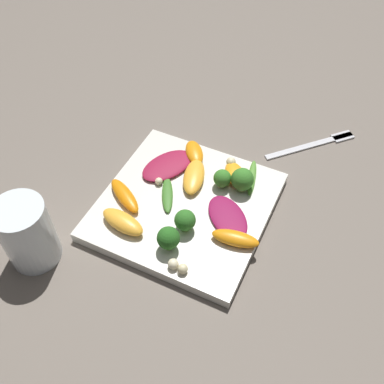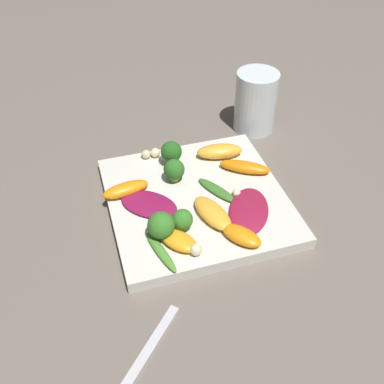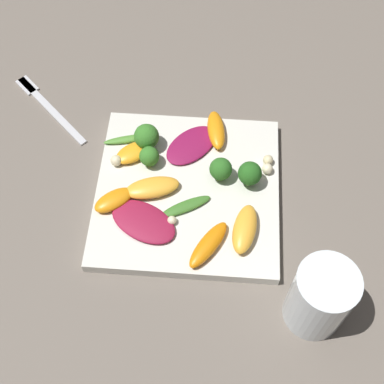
{
  "view_description": "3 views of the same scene",
  "coord_description": "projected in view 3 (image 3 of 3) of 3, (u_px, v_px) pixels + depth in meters",
  "views": [
    {
      "loc": [
        -0.4,
        -0.2,
        0.57
      ],
      "look_at": [
        0.01,
        -0.01,
        0.03
      ],
      "focal_mm": 42.0,
      "sensor_mm": 36.0,
      "label": 1
    },
    {
      "loc": [
        0.47,
        -0.15,
        0.47
      ],
      "look_at": [
        0.01,
        -0.01,
        0.04
      ],
      "focal_mm": 42.0,
      "sensor_mm": 36.0,
      "label": 2
    },
    {
      "loc": [
        -0.03,
        0.39,
        0.66
      ],
      "look_at": [
        -0.01,
        0.01,
        0.02
      ],
      "focal_mm": 50.0,
      "sensor_mm": 36.0,
      "label": 3
    }
  ],
  "objects": [
    {
      "name": "plate",
      "position": [
        188.0,
        192.0,
        0.76
      ],
      "size": [
        0.26,
        0.26,
        0.02
      ],
      "color": "silver",
      "rests_on": "ground_plane"
    },
    {
      "name": "broccoli_floret_0",
      "position": [
        221.0,
        169.0,
        0.75
      ],
      "size": [
        0.03,
        0.03,
        0.04
      ],
      "color": "#84AD5B",
      "rests_on": "plate"
    },
    {
      "name": "orange_segment_1",
      "position": [
        245.0,
        229.0,
        0.71
      ],
      "size": [
        0.04,
        0.08,
        0.02
      ],
      "color": "#FCAD33",
      "rests_on": "plate"
    },
    {
      "name": "fork",
      "position": [
        44.0,
        102.0,
        0.86
      ],
      "size": [
        0.14,
        0.13,
        0.01
      ],
      "color": "silver",
      "rests_on": "ground_plane"
    },
    {
      "name": "macadamia_nut_1",
      "position": [
        172.0,
        220.0,
        0.72
      ],
      "size": [
        0.01,
        0.01,
        0.01
      ],
      "color": "beige",
      "rests_on": "plate"
    },
    {
      "name": "orange_segment_4",
      "position": [
        114.0,
        200.0,
        0.74
      ],
      "size": [
        0.06,
        0.06,
        0.02
      ],
      "color": "orange",
      "rests_on": "plate"
    },
    {
      "name": "orange_segment_0",
      "position": [
        216.0,
        130.0,
        0.8
      ],
      "size": [
        0.04,
        0.07,
        0.02
      ],
      "color": "orange",
      "rests_on": "plate"
    },
    {
      "name": "macadamia_nut_3",
      "position": [
        268.0,
        160.0,
        0.77
      ],
      "size": [
        0.01,
        0.01,
        0.01
      ],
      "color": "beige",
      "rests_on": "plate"
    },
    {
      "name": "orange_segment_3",
      "position": [
        133.0,
        152.0,
        0.78
      ],
      "size": [
        0.06,
        0.06,
        0.01
      ],
      "color": "orange",
      "rests_on": "plate"
    },
    {
      "name": "orange_segment_5",
      "position": [
        152.0,
        188.0,
        0.75
      ],
      "size": [
        0.08,
        0.05,
        0.02
      ],
      "color": "#FCAD33",
      "rests_on": "plate"
    },
    {
      "name": "macadamia_nut_2",
      "position": [
        116.0,
        161.0,
        0.77
      ],
      "size": [
        0.02,
        0.02,
        0.02
      ],
      "color": "beige",
      "rests_on": "plate"
    },
    {
      "name": "radicchio_leaf_1",
      "position": [
        189.0,
        145.0,
        0.79
      ],
      "size": [
        0.1,
        0.1,
        0.01
      ],
      "color": "maroon",
      "rests_on": "plate"
    },
    {
      "name": "broccoli_floret_3",
      "position": [
        149.0,
        157.0,
        0.76
      ],
      "size": [
        0.03,
        0.03,
        0.03
      ],
      "color": "#7A9E51",
      "rests_on": "plate"
    },
    {
      "name": "ground_plane",
      "position": [
        188.0,
        195.0,
        0.77
      ],
      "size": [
        2.4,
        2.4,
        0.0
      ],
      "primitive_type": "plane",
      "color": "#6B6056"
    },
    {
      "name": "broccoli_floret_1",
      "position": [
        250.0,
        174.0,
        0.74
      ],
      "size": [
        0.03,
        0.03,
        0.04
      ],
      "color": "#84AD5B",
      "rests_on": "plate"
    },
    {
      "name": "broccoli_floret_2",
      "position": [
        147.0,
        137.0,
        0.77
      ],
      "size": [
        0.04,
        0.04,
        0.04
      ],
      "color": "#84AD5B",
      "rests_on": "plate"
    },
    {
      "name": "macadamia_nut_0",
      "position": [
        267.0,
        169.0,
        0.76
      ],
      "size": [
        0.02,
        0.02,
        0.02
      ],
      "color": "beige",
      "rests_on": "plate"
    },
    {
      "name": "arugula_sprig_0",
      "position": [
        183.0,
        206.0,
        0.74
      ],
      "size": [
        0.07,
        0.05,
        0.01
      ],
      "color": "#3D7528",
      "rests_on": "plate"
    },
    {
      "name": "radicchio_leaf_0",
      "position": [
        143.0,
        222.0,
        0.72
      ],
      "size": [
        0.11,
        0.09,
        0.01
      ],
      "color": "maroon",
      "rests_on": "plate"
    },
    {
      "name": "arugula_sprig_1",
      "position": [
        130.0,
        139.0,
        0.8
      ],
      "size": [
        0.08,
        0.03,
        0.01
      ],
      "color": "#518E33",
      "rests_on": "plate"
    },
    {
      "name": "drinking_glass",
      "position": [
        320.0,
        298.0,
        0.63
      ],
      "size": [
        0.07,
        0.07,
        0.11
      ],
      "color": "white",
      "rests_on": "ground_plane"
    },
    {
      "name": "orange_segment_2",
      "position": [
        208.0,
        245.0,
        0.7
      ],
      "size": [
        0.06,
        0.08,
        0.02
      ],
      "color": "orange",
      "rests_on": "plate"
    }
  ]
}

